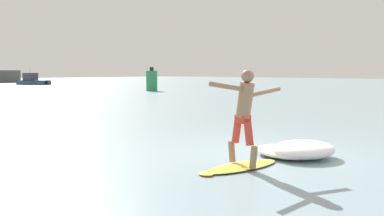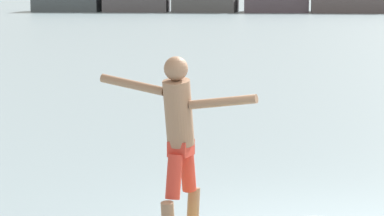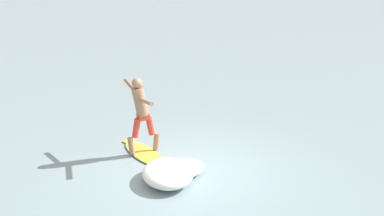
{
  "view_description": "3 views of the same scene",
  "coord_description": "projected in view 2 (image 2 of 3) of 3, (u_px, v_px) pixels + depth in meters",
  "views": [
    {
      "loc": [
        -7.61,
        -4.04,
        1.88
      ],
      "look_at": [
        -0.96,
        1.5,
        1.04
      ],
      "focal_mm": 35.0,
      "sensor_mm": 36.0,
      "label": 1
    },
    {
      "loc": [
        -0.41,
        -9.27,
        2.7
      ],
      "look_at": [
        -1.43,
        0.7,
        1.26
      ],
      "focal_mm": 85.0,
      "sensor_mm": 36.0,
      "label": 2
    },
    {
      "loc": [
        7.92,
        -7.66,
        5.11
      ],
      "look_at": [
        -1.31,
        1.29,
        0.87
      ],
      "focal_mm": 50.0,
      "sensor_mm": 36.0,
      "label": 3
    }
  ],
  "objects": [
    {
      "name": "surfer",
      "position": [
        179.0,
        130.0,
        9.22
      ],
      "size": [
        1.66,
        0.83,
        1.86
      ],
      "color": "#926C51",
      "rests_on": "surfboard"
    }
  ]
}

